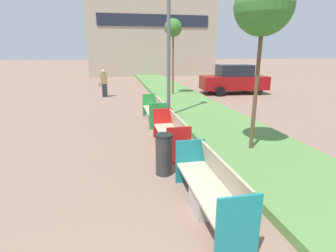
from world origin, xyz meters
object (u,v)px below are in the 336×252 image
Objects in this scene: bench_green_frame at (155,113)px; sapling_tree_near at (264,7)px; bench_red_frame at (171,136)px; parked_car_distant at (234,80)px; street_lamp_post at (169,6)px; pedestrian_walking at (104,83)px; sapling_tree_far at (173,29)px; bench_teal_frame at (210,192)px; litter_bin at (164,154)px.

bench_green_frame is 5.50m from sapling_tree_near.
bench_red_frame is 0.50× the size of parked_car_distant.
bench_green_frame is at bearing -159.73° from street_lamp_post.
street_lamp_post reaches higher than bench_green_frame.
pedestrian_walking is 0.38× the size of parked_car_distant.
sapling_tree_near is 9.48m from sapling_tree_far.
bench_teal_frame is 1.03× the size of bench_red_frame.
sapling_tree_far reaches higher than pedestrian_walking.
litter_bin is at bearing 107.73° from bench_teal_frame.
sapling_tree_far is at bearing 75.41° from street_lamp_post.
bench_teal_frame is 0.29× the size of street_lamp_post.
pedestrian_walking is at bearing 99.35° from bench_teal_frame.
pedestrian_walking is (-1.56, 10.95, 0.36)m from litter_bin.
parked_car_distant reaches higher than pedestrian_walking.
litter_bin is at bearing -108.03° from bench_red_frame.
bench_teal_frame is at bearing -89.99° from bench_green_frame.
bench_red_frame is 3.02m from bench_green_frame.
sapling_tree_far is (0.00, 9.47, 0.22)m from sapling_tree_near.
bench_red_frame and bench_green_frame have the same top height.
pedestrian_walking is at bearing 113.50° from street_lamp_post.
sapling_tree_far reaches higher than litter_bin.
sapling_tree_far is 5.14m from parked_car_distant.
street_lamp_post reaches higher than sapling_tree_near.
bench_red_frame is 3.97m from sapling_tree_near.
litter_bin is at bearing -116.84° from parked_car_distant.
bench_red_frame is 10.97m from parked_car_distant.
pedestrian_walking is (-4.06, 0.80, -3.07)m from sapling_tree_far.
street_lamp_post reaches higher than bench_red_frame.
bench_red_frame is 1.02× the size of bench_green_frame.
street_lamp_post is 1.76× the size of sapling_tree_near.
bench_teal_frame is at bearing -95.46° from street_lamp_post.
bench_green_frame is 6.71m from pedestrian_walking.
street_lamp_post is 4.70× the size of pedestrian_walking.
sapling_tree_near is (2.51, 0.67, 3.21)m from litter_bin.
sapling_tree_near is 2.67× the size of pedestrian_walking.
sapling_tree_near reaches higher than pedestrian_walking.
street_lamp_post reaches higher than litter_bin.
street_lamp_post is at bearing 79.34° from bench_red_frame.
street_lamp_post is at bearing -128.38° from parked_car_distant.
bench_green_frame is (-0.00, 6.16, -0.00)m from bench_teal_frame.
bench_teal_frame is 7.50m from street_lamp_post.
bench_red_frame is 5.11m from street_lamp_post.
litter_bin is at bearing -96.30° from bench_green_frame.
street_lamp_post is 5.54m from sapling_tree_far.
litter_bin is 12.54m from parked_car_distant.
street_lamp_post is 1.73× the size of sapling_tree_far.
parked_car_distant reaches higher than bench_teal_frame.
pedestrian_walking is at bearing 102.38° from bench_red_frame.
pedestrian_walking reaches higher than litter_bin.
bench_green_frame is (-0.00, 3.02, -0.00)m from bench_red_frame.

